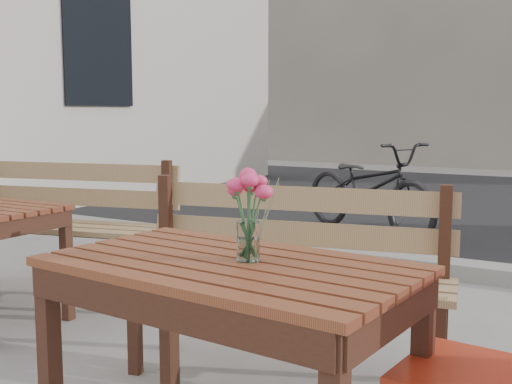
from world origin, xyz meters
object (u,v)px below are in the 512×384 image
main_table (229,297)px  red_chair (503,363)px  main_vase (248,203)px  bicycle (368,188)px

main_table → red_chair: size_ratio=1.47×
red_chair → main_vase: bearing=-73.5°
bicycle → red_chair: bearing=-129.2°
red_chair → main_vase: main_vase is taller
main_vase → bicycle: size_ratio=0.17×
bicycle → main_table: bearing=-139.9°
red_chair → bicycle: 4.59m
red_chair → bicycle: (-1.98, 4.14, -0.03)m
bicycle → main_vase: bearing=-139.1°
red_chair → main_vase: 0.90m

